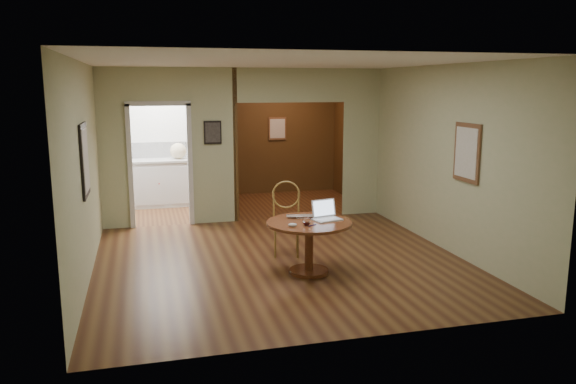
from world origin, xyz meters
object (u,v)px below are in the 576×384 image
object	(u,v)px
closed_laptop	(300,217)
dining_table	(309,235)
open_laptop	(326,214)
chair	(286,214)

from	to	relation	value
closed_laptop	dining_table	bearing A→B (deg)	-60.49
open_laptop	closed_laptop	size ratio (longest dim) A/B	1.12
dining_table	open_laptop	distance (m)	0.36
open_laptop	closed_laptop	bearing A→B (deg)	144.88
chair	closed_laptop	xyz separation A→B (m)	(0.00, -0.72, 0.12)
dining_table	open_laptop	size ratio (longest dim) A/B	2.76
open_laptop	closed_laptop	xyz separation A→B (m)	(-0.31, 0.12, -0.05)
dining_table	open_laptop	bearing A→B (deg)	18.14
dining_table	open_laptop	world-z (taller)	open_laptop
chair	open_laptop	size ratio (longest dim) A/B	2.64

